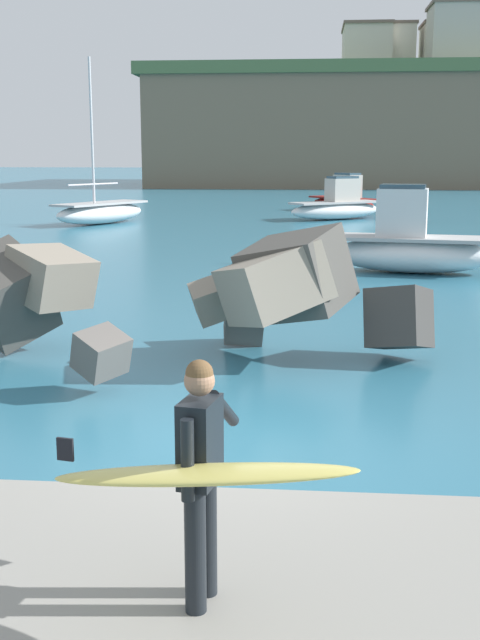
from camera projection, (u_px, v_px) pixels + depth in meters
ground_plane at (227, 444)px, 9.49m from camera, size 400.00×400.00×0.00m
walkway_path at (167, 632)px, 5.56m from camera, size 48.00×4.40×0.24m
breakwater_jetty at (194, 303)px, 12.49m from camera, size 30.98×6.94×2.31m
surfer_with_board at (200, 470)px, 5.40m from camera, size 2.12×1.34×1.78m
boat_near_left at (101, 212)px, 39.38m from camera, size 4.25×5.90×7.84m
boat_near_centre at (337, 206)px, 41.95m from camera, size 5.37×4.44×2.24m
boat_mid_centre at (411, 246)px, 23.09m from camera, size 4.87×2.50×2.52m
boat_far_left at (344, 199)px, 49.12m from camera, size 4.57×5.49×2.25m
station_building_west at (469, 35)px, 80.52m from camera, size 8.21×5.99×5.92m
station_building_central at (384, 48)px, 87.96m from camera, size 6.78×4.30×5.19m
station_building_east at (447, 48)px, 87.29m from camera, size 5.69×5.62×5.10m
station_building_annex at (366, 50)px, 88.53m from camera, size 5.32×8.04×5.04m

